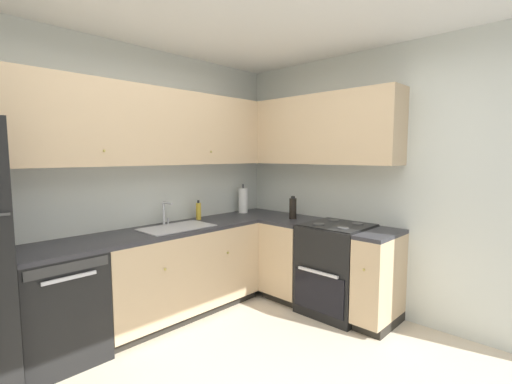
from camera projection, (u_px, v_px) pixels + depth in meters
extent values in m
cube|color=silver|center=(119.00, 185.00, 3.37)|extent=(3.79, 0.05, 2.61)
cube|color=silver|center=(382.00, 183.00, 3.53)|extent=(0.05, 3.48, 2.61)
cube|color=black|center=(57.00, 307.00, 2.74)|extent=(0.60, 0.60, 0.85)
cube|color=#333333|center=(68.00, 268.00, 2.49)|extent=(0.55, 0.01, 0.07)
cube|color=silver|center=(70.00, 278.00, 2.49)|extent=(0.36, 0.02, 0.02)
cube|color=tan|center=(180.00, 268.00, 3.54)|extent=(1.63, 0.60, 0.76)
cube|color=black|center=(179.00, 308.00, 3.60)|extent=(1.63, 0.54, 0.09)
sphere|color=tan|center=(165.00, 269.00, 3.05)|extent=(0.02, 0.02, 0.02)
sphere|color=tan|center=(228.00, 253.00, 3.57)|extent=(0.02, 0.02, 0.02)
cube|color=#2D2D33|center=(179.00, 228.00, 3.50)|extent=(2.83, 0.60, 0.03)
cube|color=tan|center=(292.00, 256.00, 3.97)|extent=(0.60, 0.47, 0.76)
cube|color=black|center=(294.00, 292.00, 4.04)|extent=(0.54, 0.47, 0.09)
cube|color=tan|center=(380.00, 277.00, 3.28)|extent=(0.60, 0.27, 0.76)
cube|color=black|center=(379.00, 320.00, 3.34)|extent=(0.54, 0.27, 0.09)
sphere|color=tan|center=(364.00, 270.00, 3.04)|extent=(0.02, 0.02, 0.02)
cube|color=#2D2D33|center=(293.00, 220.00, 3.93)|extent=(0.60, 0.47, 0.03)
cube|color=#2D2D33|center=(381.00, 234.00, 3.24)|extent=(0.60, 0.27, 0.03)
cube|color=black|center=(337.00, 269.00, 3.61)|extent=(0.64, 0.62, 0.89)
cube|color=black|center=(318.00, 293.00, 3.39)|extent=(0.02, 0.55, 0.37)
cube|color=silver|center=(318.00, 272.00, 3.35)|extent=(0.02, 0.43, 0.02)
cube|color=black|center=(338.00, 225.00, 3.56)|extent=(0.59, 0.60, 0.01)
cube|color=black|center=(353.00, 214.00, 3.77)|extent=(0.03, 0.60, 0.15)
cylinder|color=#4C4C4C|center=(343.00, 228.00, 3.37)|extent=(0.11, 0.11, 0.01)
cylinder|color=#4C4C4C|center=(319.00, 224.00, 3.55)|extent=(0.11, 0.11, 0.01)
cylinder|color=#4C4C4C|center=(358.00, 224.00, 3.57)|extent=(0.11, 0.11, 0.01)
cylinder|color=#4C4C4C|center=(334.00, 220.00, 3.76)|extent=(0.11, 0.11, 0.01)
cube|color=tan|center=(154.00, 127.00, 3.38)|extent=(2.51, 0.32, 0.71)
sphere|color=tan|center=(104.00, 151.00, 2.89)|extent=(0.02, 0.02, 0.02)
sphere|color=tan|center=(211.00, 152.00, 3.68)|extent=(0.02, 0.02, 0.02)
cube|color=tan|center=(311.00, 131.00, 3.84)|extent=(0.32, 1.93, 0.71)
cube|color=#B7B7BC|center=(177.00, 227.00, 3.45)|extent=(0.68, 0.40, 0.01)
cube|color=gray|center=(177.00, 232.00, 3.45)|extent=(0.62, 0.36, 0.09)
cube|color=#99999E|center=(177.00, 231.00, 3.45)|extent=(0.02, 0.35, 0.06)
cylinder|color=silver|center=(164.00, 213.00, 3.59)|extent=(0.02, 0.02, 0.24)
cylinder|color=silver|center=(168.00, 203.00, 3.53)|extent=(0.02, 0.15, 0.02)
cylinder|color=silver|center=(168.00, 221.00, 3.64)|extent=(0.02, 0.02, 0.06)
cylinder|color=gold|center=(199.00, 211.00, 3.88)|extent=(0.05, 0.05, 0.18)
cylinder|color=#262626|center=(198.00, 202.00, 3.87)|extent=(0.02, 0.02, 0.03)
cylinder|color=white|center=(243.00, 201.00, 4.33)|extent=(0.11, 0.11, 0.30)
cylinder|color=#3F3F3F|center=(243.00, 199.00, 4.33)|extent=(0.02, 0.02, 0.36)
cylinder|color=black|center=(293.00, 209.00, 3.92)|extent=(0.08, 0.08, 0.23)
cylinder|color=black|center=(293.00, 197.00, 3.91)|extent=(0.04, 0.04, 0.02)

